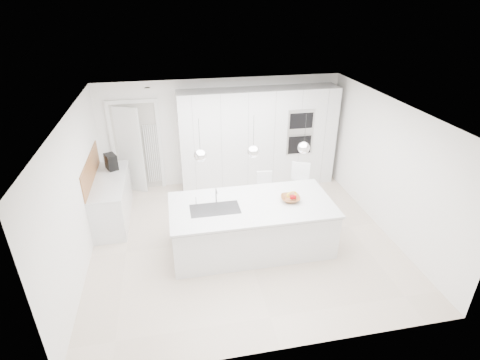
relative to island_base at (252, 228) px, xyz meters
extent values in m
plane|color=beige|center=(-0.10, 0.30, -0.43)|extent=(5.50, 5.50, 0.00)
plane|color=white|center=(-0.10, 2.80, 0.82)|extent=(5.50, 0.00, 5.50)
plane|color=white|center=(-2.85, 0.30, 0.82)|extent=(0.00, 5.00, 5.00)
plane|color=white|center=(-0.10, 0.30, 2.07)|extent=(5.50, 5.50, 0.00)
cube|color=silver|center=(0.70, 2.50, 0.72)|extent=(3.60, 0.60, 2.30)
cube|color=white|center=(-2.30, 2.72, 0.57)|extent=(0.76, 0.38, 2.00)
cube|color=silver|center=(-2.55, 1.50, 0.00)|extent=(0.60, 1.80, 0.86)
cube|color=silver|center=(-2.55, 1.50, 0.45)|extent=(0.62, 1.82, 0.04)
cube|color=#9F6536|center=(-2.84, 1.50, 0.72)|extent=(0.02, 1.80, 0.50)
cube|color=silver|center=(0.00, 0.00, 0.00)|extent=(2.80, 1.20, 0.86)
cube|color=silver|center=(0.00, 0.05, 0.45)|extent=(2.84, 1.40, 0.04)
cylinder|color=white|center=(-0.60, 0.20, 0.62)|extent=(0.02, 0.02, 0.30)
sphere|color=white|center=(-0.85, 0.00, 1.47)|extent=(0.20, 0.20, 0.20)
sphere|color=white|center=(0.00, 0.00, 1.47)|extent=(0.20, 0.20, 0.20)
sphere|color=white|center=(0.85, 0.00, 1.47)|extent=(0.20, 0.20, 0.20)
imported|color=#9F6536|center=(0.69, 0.02, 0.51)|extent=(0.39, 0.39, 0.08)
cube|color=black|center=(-2.53, 2.00, 0.63)|extent=(0.30, 0.35, 0.32)
sphere|color=#9F050B|center=(0.72, 0.02, 0.54)|extent=(0.09, 0.09, 0.09)
sphere|color=#9F050B|center=(0.72, 0.02, 0.54)|extent=(0.08, 0.08, 0.08)
sphere|color=#9F050B|center=(0.76, 0.02, 0.54)|extent=(0.08, 0.08, 0.08)
torus|color=gold|center=(0.71, 0.04, 0.59)|extent=(0.24, 0.17, 0.22)
camera|label=1|loc=(-1.27, -5.40, 3.78)|focal=28.00mm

